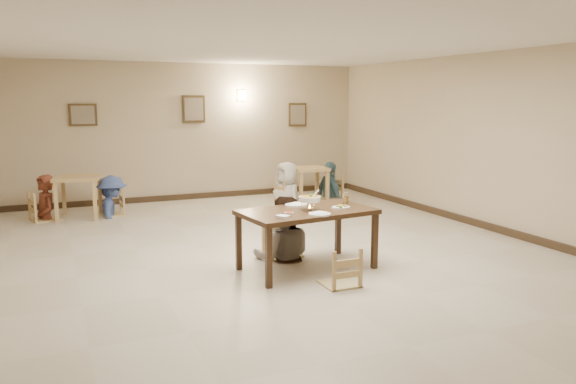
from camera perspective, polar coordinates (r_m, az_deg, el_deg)
name	(u,v)px	position (r m, az deg, el deg)	size (l,w,h in m)	color
floor	(273,254)	(8.15, -1.51, -6.37)	(10.00, 10.00, 0.00)	#BDB19C
ceiling	(272,41)	(7.88, -1.61, 15.13)	(10.00, 10.00, 0.00)	silver
wall_back	(189,132)	(12.64, -9.98, 6.03)	(10.00, 10.00, 0.00)	tan
wall_right	(494,142)	(10.05, 20.23, 4.76)	(10.00, 10.00, 0.00)	tan
baseboard_back	(192,196)	(12.78, -9.76, -0.44)	(8.00, 0.06, 0.12)	#312215
baseboard_right	(488,226)	(10.24, 19.65, -3.30)	(0.06, 10.00, 0.12)	#312215
picture_a	(83,115)	(12.27, -20.11, 7.37)	(0.55, 0.04, 0.45)	#3B2C16
picture_b	(194,109)	(12.61, -9.55, 8.30)	(0.50, 0.04, 0.60)	#3B2C16
picture_c	(298,115)	(13.42, 0.99, 7.85)	(0.45, 0.04, 0.55)	#3B2C16
wall_sconce	(241,95)	(12.91, -4.78, 9.76)	(0.16, 0.05, 0.22)	#FFD88C
main_table	(307,216)	(7.30, 1.95, -2.44)	(1.80, 1.15, 0.80)	#3B2616
chair_far	(282,222)	(7.97, -0.59, -3.02)	(0.47, 0.47, 1.00)	tan
chair_near	(340,249)	(6.76, 5.30, -5.77)	(0.42, 0.42, 0.90)	tan
main_diner	(283,196)	(7.77, -0.52, -0.43)	(0.86, 0.67, 1.77)	gray
curry_warmer	(310,199)	(7.22, 2.22, -0.72)	(0.31, 0.28, 0.25)	silver
rice_plate_far	(296,205)	(7.54, 0.83, -1.29)	(0.32, 0.32, 0.07)	white
rice_plate_near	(320,214)	(6.96, 3.24, -2.23)	(0.28, 0.28, 0.06)	white
fried_plate	(341,207)	(7.41, 5.38, -1.51)	(0.25, 0.25, 0.05)	white
chili_dish	(289,213)	(7.04, 0.12, -2.11)	(0.11, 0.11, 0.02)	white
napkin_cutlery	(283,216)	(6.80, -0.51, -2.50)	(0.20, 0.23, 0.03)	white
drink_glass	(346,199)	(7.72, 5.89, -0.67)	(0.08, 0.08, 0.16)	white
bg_table_left	(78,184)	(11.21, -20.56, 0.80)	(0.95, 0.95, 0.79)	tan
bg_table_right	(309,173)	(12.39, 2.17, 1.89)	(0.79, 0.79, 0.73)	tan
bg_chair_ll	(44,193)	(11.26, -23.54, -0.10)	(0.48, 0.48, 1.02)	tan
bg_chair_lr	(112,193)	(11.28, -17.48, -0.11)	(0.41, 0.41, 0.87)	tan
bg_chair_rl	(287,182)	(12.15, -0.11, 1.01)	(0.41, 0.41, 0.88)	tan
bg_chair_rr	(330,176)	(12.70, 4.30, 1.62)	(0.47, 0.47, 1.00)	tan
bg_diner_a	(43,175)	(11.21, -23.65, 1.60)	(0.62, 0.40, 1.69)	#5E2A1C
bg_diner_b	(111,176)	(11.23, -17.57, 1.60)	(1.00, 0.57, 1.55)	#41568C
bg_diner_c	(287,162)	(12.09, -0.11, 3.07)	(0.86, 0.56, 1.76)	silver
bg_diner_d	(330,162)	(12.66, 4.32, 3.10)	(0.97, 0.40, 1.66)	slate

